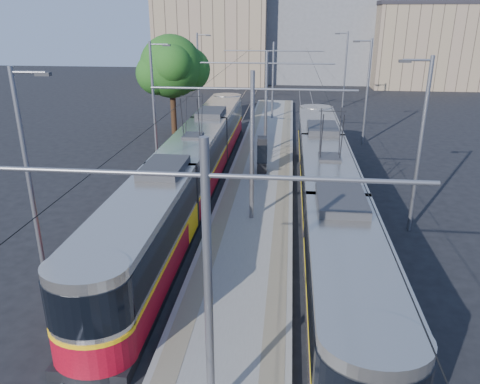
# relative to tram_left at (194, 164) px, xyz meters

# --- Properties ---
(ground) EXTENTS (160.00, 160.00, 0.00)m
(ground) POSITION_rel_tram_left_xyz_m (3.60, -11.93, -1.71)
(ground) COLOR black
(ground) RESTS_ON ground
(platform) EXTENTS (4.00, 50.00, 0.30)m
(platform) POSITION_rel_tram_left_xyz_m (3.60, 5.07, -1.56)
(platform) COLOR gray
(platform) RESTS_ON ground
(tactile_strip_left) EXTENTS (0.70, 50.00, 0.01)m
(tactile_strip_left) POSITION_rel_tram_left_xyz_m (2.15, 5.07, -1.40)
(tactile_strip_left) COLOR gray
(tactile_strip_left) RESTS_ON platform
(tactile_strip_right) EXTENTS (0.70, 50.00, 0.01)m
(tactile_strip_right) POSITION_rel_tram_left_xyz_m (5.05, 5.07, -1.40)
(tactile_strip_right) COLOR gray
(tactile_strip_right) RESTS_ON platform
(rails) EXTENTS (8.71, 70.00, 0.03)m
(rails) POSITION_rel_tram_left_xyz_m (3.60, 5.07, -1.69)
(rails) COLOR gray
(rails) RESTS_ON ground
(track_arrow) EXTENTS (1.20, 5.00, 0.01)m
(track_arrow) POSITION_rel_tram_left_xyz_m (0.00, -14.93, -1.70)
(track_arrow) COLOR silver
(track_arrow) RESTS_ON ground
(tram_left) EXTENTS (2.43, 30.76, 5.50)m
(tram_left) POSITION_rel_tram_left_xyz_m (0.00, 0.00, 0.00)
(tram_left) COLOR black
(tram_left) RESTS_ON ground
(tram_right) EXTENTS (2.43, 28.28, 5.50)m
(tram_right) POSITION_rel_tram_left_xyz_m (7.20, -3.47, 0.15)
(tram_right) COLOR black
(tram_right) RESTS_ON ground
(catenary) EXTENTS (9.20, 70.00, 7.00)m
(catenary) POSITION_rel_tram_left_xyz_m (3.60, 2.22, 2.82)
(catenary) COLOR slate
(catenary) RESTS_ON platform
(street_lamps) EXTENTS (15.18, 38.22, 8.00)m
(street_lamps) POSITION_rel_tram_left_xyz_m (3.60, 9.07, 2.48)
(street_lamps) COLOR slate
(street_lamps) RESTS_ON ground
(shelter) EXTENTS (0.70, 1.05, 2.22)m
(shelter) POSITION_rel_tram_left_xyz_m (3.65, 3.27, -0.24)
(shelter) COLOR black
(shelter) RESTS_ON platform
(tree) EXTENTS (5.63, 5.21, 8.18)m
(tree) POSITION_rel_tram_left_xyz_m (-4.22, 14.15, 3.83)
(tree) COLOR #382314
(tree) RESTS_ON ground
(building_left) EXTENTS (16.32, 12.24, 15.35)m
(building_left) POSITION_rel_tram_left_xyz_m (-6.40, 48.07, 5.98)
(building_left) COLOR gray
(building_left) RESTS_ON ground
(building_centre) EXTENTS (18.36, 14.28, 16.30)m
(building_centre) POSITION_rel_tram_left_xyz_m (9.60, 52.07, 6.46)
(building_centre) COLOR slate
(building_centre) RESTS_ON ground
(building_right) EXTENTS (14.28, 10.20, 11.42)m
(building_right) POSITION_rel_tram_left_xyz_m (23.60, 46.07, 4.01)
(building_right) COLOR gray
(building_right) RESTS_ON ground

